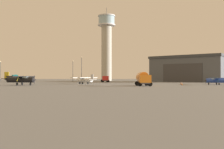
% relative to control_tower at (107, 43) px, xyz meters
% --- Properties ---
extents(ground_plane, '(400.00, 400.00, 0.00)m').
position_rel_control_tower_xyz_m(ground_plane, '(-0.95, -70.49, -19.10)').
color(ground_plane, slate).
extents(control_tower, '(8.73, 8.73, 36.79)m').
position_rel_control_tower_xyz_m(control_tower, '(0.00, 0.00, 0.00)').
color(control_tower, '#B2AD9E').
rests_on(control_tower, ground_plane).
extents(hangar, '(35.29, 33.90, 10.34)m').
position_rel_control_tower_xyz_m(hangar, '(34.41, -24.73, -13.92)').
color(hangar, '#4C5159').
rests_on(hangar, ground_plane).
extents(airplane_white, '(7.31, 7.26, 2.66)m').
position_rel_control_tower_xyz_m(airplane_white, '(-6.77, -58.21, -17.86)').
color(airplane_white, white).
rests_on(airplane_white, ground_plane).
extents(airplane_black, '(8.41, 10.76, 3.17)m').
position_rel_control_tower_xyz_m(airplane_black, '(-21.42, -68.43, -17.63)').
color(airplane_black, black).
rests_on(airplane_black, ground_plane).
extents(airplane_blue, '(6.77, 8.63, 2.54)m').
position_rel_control_tower_xyz_m(airplane_blue, '(26.77, -66.91, -17.92)').
color(airplane_blue, '#2847A8').
rests_on(airplane_blue, ground_plane).
extents(truck_fuel_tanker_orange, '(3.27, 5.80, 3.02)m').
position_rel_control_tower_xyz_m(truck_fuel_tanker_orange, '(7.01, -74.38, -17.45)').
color(truck_fuel_tanker_orange, '#38383D').
rests_on(truck_fuel_tanker_orange, ground_plane).
extents(truck_flatbed_red, '(3.31, 5.91, 2.34)m').
position_rel_control_tower_xyz_m(truck_flatbed_red, '(-0.93, -33.58, -17.95)').
color(truck_flatbed_red, '#38383D').
rests_on(truck_flatbed_red, ground_plane).
extents(truck_fuel_tanker_teal, '(4.48, 6.87, 2.90)m').
position_rel_control_tower_xyz_m(truck_fuel_tanker_teal, '(-35.55, -29.15, -17.44)').
color(truck_fuel_tanker_teal, '#38383D').
rests_on(truck_fuel_tanker_teal, ground_plane).
extents(light_post_west, '(0.44, 0.44, 8.96)m').
position_rel_control_tower_xyz_m(light_post_west, '(-14.61, -19.04, -13.79)').
color(light_post_west, '#38383D').
rests_on(light_post_west, ground_plane).
extents(light_post_east, '(0.44, 0.44, 9.99)m').
position_rel_control_tower_xyz_m(light_post_east, '(-10.23, -27.51, -13.25)').
color(light_post_east, '#38383D').
rests_on(light_post_east, ground_plane).
extents(light_post_centre, '(0.44, 0.44, 8.52)m').
position_rel_control_tower_xyz_m(light_post_centre, '(-44.34, -21.10, -14.02)').
color(light_post_centre, '#38383D').
rests_on(light_post_centre, ground_plane).
extents(traffic_cone_near_left, '(0.36, 0.36, 0.66)m').
position_rel_control_tower_xyz_m(traffic_cone_near_left, '(18.99, -62.30, -18.78)').
color(traffic_cone_near_left, black).
rests_on(traffic_cone_near_left, ground_plane).
extents(traffic_cone_near_right, '(0.36, 0.36, 0.61)m').
position_rel_control_tower_xyz_m(traffic_cone_near_right, '(16.98, -69.96, -18.80)').
color(traffic_cone_near_right, black).
rests_on(traffic_cone_near_right, ground_plane).
extents(traffic_cone_mid_apron, '(0.36, 0.36, 0.56)m').
position_rel_control_tower_xyz_m(traffic_cone_mid_apron, '(8.55, -58.45, -18.83)').
color(traffic_cone_mid_apron, black).
rests_on(traffic_cone_mid_apron, ground_plane).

